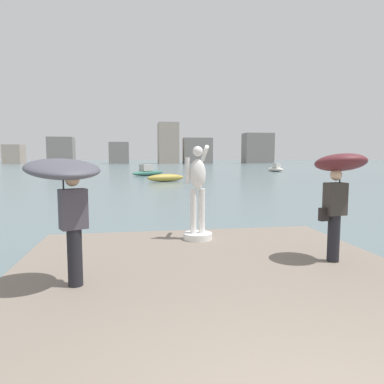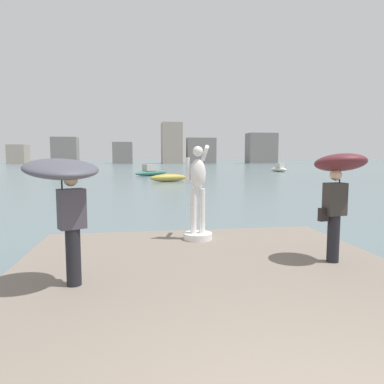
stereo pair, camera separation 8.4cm
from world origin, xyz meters
TOP-DOWN VIEW (x-y plane):
  - ground_plane at (0.00, 40.00)m, footprint 400.00×400.00m
  - pier at (0.00, 2.28)m, footprint 6.94×10.56m
  - statue_white_figure at (0.17, 6.51)m, footprint 0.68×0.90m
  - onlooker_left at (-2.29, 3.81)m, footprint 1.46×1.47m
  - onlooker_right at (2.44, 4.38)m, footprint 1.05×1.08m
  - boat_near at (1.54, 31.30)m, footprint 3.77×1.99m
  - boat_mid at (0.25, 41.96)m, footprint 4.65×4.64m
  - boat_far at (20.12, 49.87)m, footprint 2.09×3.74m
  - distant_skyline at (7.77, 114.74)m, footprint 86.86×9.84m

SIDE VIEW (x-z plane):
  - ground_plane at x=0.00m, z-range 0.00..0.00m
  - pier at x=0.00m, z-range 0.00..0.40m
  - boat_near at x=1.54m, z-range 0.00..0.72m
  - boat_far at x=20.12m, z-range -0.20..1.13m
  - boat_mid at x=0.25m, z-range -0.23..1.17m
  - statue_white_figure at x=0.17m, z-range 0.21..2.44m
  - onlooker_left at x=-2.29m, z-range 0.95..2.94m
  - onlooker_right at x=2.44m, z-range 0.94..3.01m
  - distant_skyline at x=7.77m, z-range -1.70..11.49m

